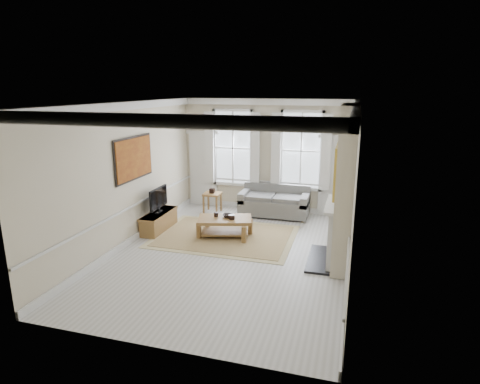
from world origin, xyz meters
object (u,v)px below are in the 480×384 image
(sofa, at_px, (275,203))
(tv_stand, at_px, (159,221))
(side_table, at_px, (212,197))
(coffee_table, at_px, (225,221))

(sofa, distance_m, tv_stand, 3.46)
(side_table, relative_size, coffee_table, 0.40)
(side_table, relative_size, tv_stand, 0.44)
(sofa, xyz_separation_m, side_table, (-1.88, -0.24, 0.12))
(side_table, distance_m, tv_stand, 2.08)
(sofa, distance_m, side_table, 1.90)
(coffee_table, height_order, tv_stand, coffee_table)
(sofa, relative_size, tv_stand, 1.47)
(sofa, height_order, coffee_table, sofa)
(sofa, distance_m, coffee_table, 2.29)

